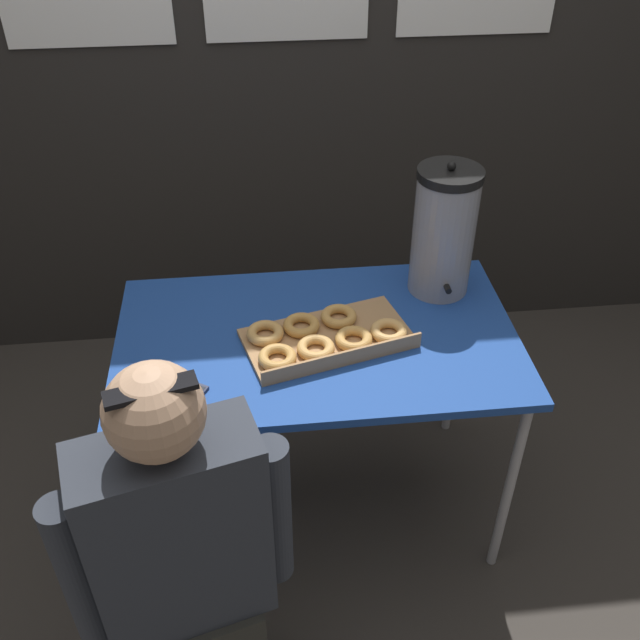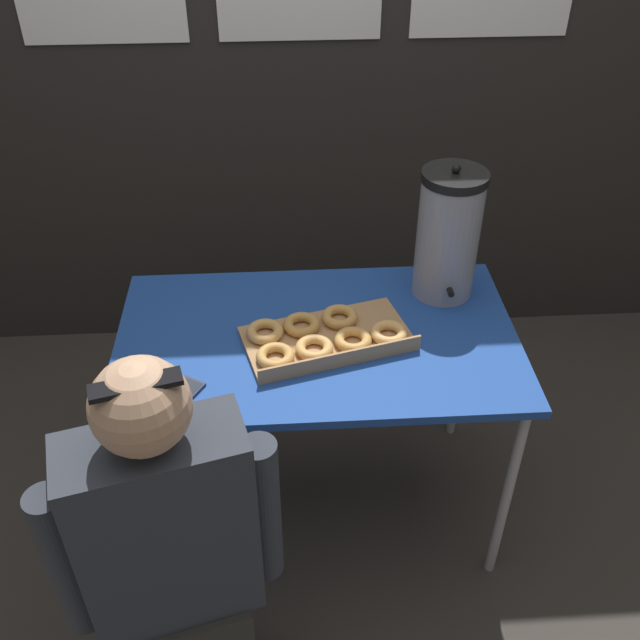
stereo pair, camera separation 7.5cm
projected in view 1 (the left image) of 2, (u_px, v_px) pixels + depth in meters
ground_plane at (318, 500)px, 2.63m from camera, size 12.00×12.00×0.00m
back_wall at (286, 23)px, 2.66m from camera, size 6.00×0.11×2.79m
folding_table at (317, 350)px, 2.19m from camera, size 1.22×0.73×0.78m
donut_box at (324, 337)px, 2.12m from camera, size 0.54×0.38×0.05m
coffee_urn at (444, 232)px, 2.24m from camera, size 0.20×0.23×0.45m
cell_phone at (185, 399)px, 1.93m from camera, size 0.13×0.15×0.01m
person_seated at (186, 570)px, 1.73m from camera, size 0.53×0.30×1.24m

